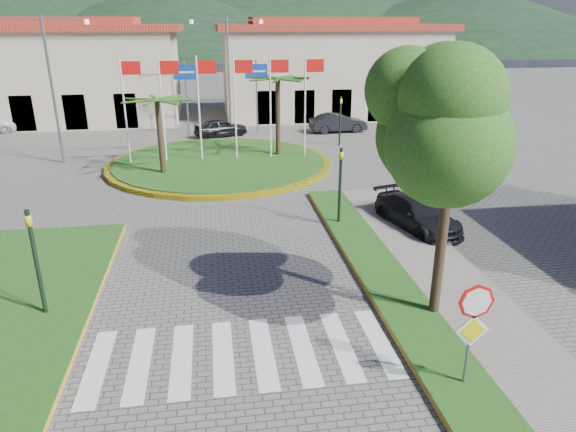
{
  "coord_description": "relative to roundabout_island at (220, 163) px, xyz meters",
  "views": [
    {
      "loc": [
        -0.39,
        -6.73,
        7.73
      ],
      "look_at": [
        1.83,
        8.0,
        2.06
      ],
      "focal_mm": 32.0,
      "sensor_mm": 36.0,
      "label": 1
    }
  ],
  "objects": [
    {
      "name": "car_dark_a",
      "position": [
        0.29,
        8.0,
        0.47
      ],
      "size": [
        4.04,
        2.79,
        1.28
      ],
      "primitive_type": "imported",
      "rotation": [
        0.0,
        0.0,
        1.95
      ],
      "color": "black",
      "rests_on": "ground"
    },
    {
      "name": "building_right",
      "position": [
        10.0,
        16.0,
        3.73
      ],
      "size": [
        19.08,
        9.54,
        8.05
      ],
      "color": "beige",
      "rests_on": "ground"
    },
    {
      "name": "street_lamp_west",
      "position": [
        -9.0,
        2.0,
        4.32
      ],
      "size": [
        4.8,
        0.16,
        8.0
      ],
      "color": "slate",
      "rests_on": "ground"
    },
    {
      "name": "direction_sign_east",
      "position": [
        3.0,
        8.97,
        3.36
      ],
      "size": [
        1.6,
        0.14,
        5.2
      ],
      "color": "slate",
      "rests_on": "ground"
    },
    {
      "name": "crosswalk",
      "position": [
        -0.0,
        -18.0,
        -0.17
      ],
      "size": [
        8.0,
        3.0,
        0.01
      ],
      "primitive_type": "cube",
      "color": "silver",
      "rests_on": "ground"
    },
    {
      "name": "car_side_right",
      "position": [
        7.5,
        -10.72,
        0.45
      ],
      "size": [
        2.79,
        4.6,
        1.25
      ],
      "primitive_type": "imported",
      "rotation": [
        0.0,
        0.0,
        0.26
      ],
      "color": "black",
      "rests_on": "ground"
    },
    {
      "name": "building_left",
      "position": [
        -14.0,
        16.0,
        3.73
      ],
      "size": [
        23.32,
        9.54,
        8.05
      ],
      "color": "beige",
      "rests_on": "ground"
    },
    {
      "name": "traffic_light_right",
      "position": [
        4.5,
        -10.0,
        1.77
      ],
      "size": [
        0.15,
        0.18,
        3.2
      ],
      "color": "black",
      "rests_on": "ground"
    },
    {
      "name": "deciduous_tree",
      "position": [
        5.5,
        -17.0,
        5.0
      ],
      "size": [
        3.6,
        3.6,
        6.8
      ],
      "color": "black",
      "rests_on": "ground"
    },
    {
      "name": "roundabout_island",
      "position": [
        0.0,
        0.0,
        0.0
      ],
      "size": [
        12.7,
        12.7,
        6.0
      ],
      "color": "yellow",
      "rests_on": "ground"
    },
    {
      "name": "hill_near_back",
      "position": [
        -10.0,
        108.0,
        7.83
      ],
      "size": [
        110.0,
        110.0,
        16.0
      ],
      "primitive_type": "cone",
      "color": "black",
      "rests_on": "ground"
    },
    {
      "name": "white_van",
      "position": [
        -14.31,
        12.56,
        0.4
      ],
      "size": [
        4.51,
        3.23,
        1.14
      ],
      "primitive_type": "imported",
      "rotation": [
        0.0,
        0.0,
        1.93
      ],
      "color": "white",
      "rests_on": "ground"
    },
    {
      "name": "stop_sign",
      "position": [
        4.9,
        -20.04,
        1.62
      ],
      "size": [
        0.8,
        0.11,
        2.65
      ],
      "color": "slate",
      "rests_on": "ground"
    },
    {
      "name": "hill_far_east",
      "position": [
        70.0,
        113.0,
        8.83
      ],
      "size": [
        120.0,
        120.0,
        18.0
      ],
      "primitive_type": "cone",
      "color": "black",
      "rests_on": "ground"
    },
    {
      "name": "verge_right",
      "position": [
        4.8,
        -20.0,
        -0.08
      ],
      "size": [
        1.6,
        28.0,
        0.18
      ],
      "primitive_type": "cube",
      "color": "#1D4E16",
      "rests_on": "ground"
    },
    {
      "name": "direction_sign_west",
      "position": [
        -2.0,
        8.97,
        3.36
      ],
      "size": [
        1.6,
        0.14,
        5.2
      ],
      "color": "slate",
      "rests_on": "ground"
    },
    {
      "name": "traffic_light_far",
      "position": [
        8.0,
        4.0,
        1.77
      ],
      "size": [
        0.18,
        0.15,
        3.2
      ],
      "color": "black",
      "rests_on": "ground"
    },
    {
      "name": "street_lamp_centre",
      "position": [
        1.0,
        8.0,
        4.32
      ],
      "size": [
        4.8,
        0.16,
        8.0
      ],
      "color": "slate",
      "rests_on": "ground"
    },
    {
      "name": "car_dark_b",
      "position": [
        8.95,
        8.27,
        0.52
      ],
      "size": [
        4.27,
        1.74,
        1.38
      ],
      "primitive_type": "imported",
      "rotation": [
        0.0,
        0.0,
        1.64
      ],
      "color": "black",
      "rests_on": "ground"
    },
    {
      "name": "traffic_light_left",
      "position": [
        -5.2,
        -15.5,
        1.77
      ],
      "size": [
        0.15,
        0.18,
        3.2
      ],
      "color": "black",
      "rests_on": "ground"
    },
    {
      "name": "sidewalk_right",
      "position": [
        6.0,
        -20.0,
        -0.1
      ],
      "size": [
        4.0,
        28.0,
        0.15
      ],
      "primitive_type": "cube",
      "color": "gray",
      "rests_on": "ground"
    }
  ]
}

